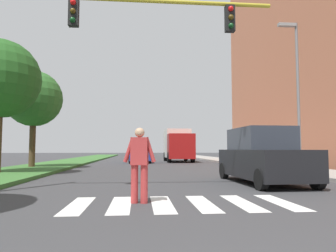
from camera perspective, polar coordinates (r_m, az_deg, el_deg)
ground_plane at (r=30.72m, az=-3.46°, el=-6.48°), size 140.00×140.00×0.00m
crosswalk at (r=7.08m, az=2.64°, el=-14.03°), size 4.95×2.20×0.01m
median_strip at (r=29.33m, az=-17.18°, el=-6.26°), size 3.86×64.00×0.15m
tree_mid at (r=16.55m, az=-28.44°, el=7.57°), size 3.65×3.65×6.15m
tree_far at (r=20.69m, az=-23.39°, el=4.58°), size 3.40×3.40×5.83m
sidewalk_right at (r=29.93m, az=11.29°, el=-6.33°), size 3.00×64.00×0.15m
traffic_light_gantry at (r=9.57m, az=-17.36°, el=15.06°), size 8.41×0.30×6.00m
street_lamp_right at (r=17.16m, az=22.42°, el=7.47°), size 1.02×0.24×7.50m
pedestrian_performer at (r=7.08m, az=-5.25°, el=-6.44°), size 0.75×0.30×1.69m
suv_crossing at (r=11.63m, az=16.87°, el=-5.42°), size 2.06×4.64×1.97m
sedan_midblock at (r=27.72m, az=-5.32°, el=-5.04°), size 2.00×4.57×1.76m
truck_box_delivery at (r=29.86m, az=1.82°, el=-3.42°), size 2.40×6.20×3.10m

